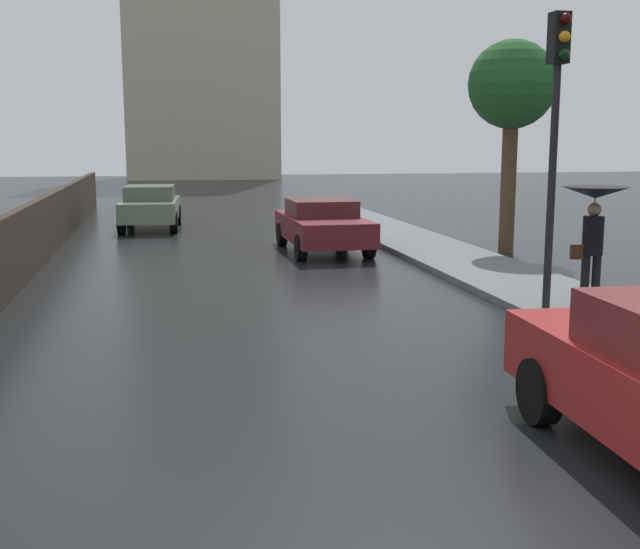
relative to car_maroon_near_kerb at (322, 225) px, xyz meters
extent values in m
cube|color=maroon|center=(0.00, -0.04, -0.08)|extent=(1.84, 4.18, 0.59)
cube|color=#461C22|center=(0.00, 0.16, 0.42)|extent=(1.60, 1.81, 0.41)
cylinder|color=black|center=(-0.84, 1.32, -0.38)|extent=(0.23, 0.61, 0.61)
cylinder|color=black|center=(0.81, 1.34, -0.38)|extent=(0.23, 0.61, 0.61)
cylinder|color=black|center=(-0.81, -1.42, -0.38)|extent=(0.23, 0.61, 0.61)
cylinder|color=black|center=(0.84, -1.40, -0.38)|extent=(0.23, 0.61, 0.61)
cylinder|color=black|center=(-0.36, -12.52, -0.35)|extent=(0.25, 0.67, 0.66)
cube|color=slate|center=(-4.30, 6.11, -0.05)|extent=(1.94, 3.98, 0.60)
cube|color=#4D5C49|center=(-4.30, 6.05, 0.47)|extent=(1.60, 1.88, 0.44)
cylinder|color=black|center=(-3.61, 4.78, -0.36)|extent=(0.26, 0.66, 0.65)
cylinder|color=black|center=(-5.16, 4.88, -0.36)|extent=(0.26, 0.66, 0.65)
cylinder|color=black|center=(-3.44, 7.33, -0.36)|extent=(0.26, 0.66, 0.65)
cylinder|color=black|center=(-4.99, 7.44, -0.36)|extent=(0.26, 0.66, 0.65)
cylinder|color=black|center=(2.94, -7.90, -0.14)|extent=(0.14, 0.14, 0.81)
cylinder|color=black|center=(2.76, -7.87, -0.14)|extent=(0.14, 0.14, 0.81)
cylinder|color=black|center=(2.85, -7.88, 0.58)|extent=(0.33, 0.33, 0.62)
sphere|color=#8C6647|center=(2.85, -7.88, 1.00)|extent=(0.22, 0.22, 0.22)
cube|color=#3F2314|center=(2.61, -7.84, 0.32)|extent=(0.21, 0.13, 0.24)
cylinder|color=#4C4C51|center=(2.85, -7.88, 0.94)|extent=(0.02, 0.02, 0.85)
cone|color=black|center=(2.85, -7.88, 1.28)|extent=(1.07, 1.07, 0.19)
cylinder|color=black|center=(1.92, -8.21, 1.34)|extent=(0.12, 0.12, 3.77)
cube|color=black|center=(1.92, -8.21, 3.60)|extent=(0.26, 0.26, 0.75)
sphere|color=#360503|center=(1.92, -8.38, 3.85)|extent=(0.17, 0.17, 0.17)
sphere|color=orange|center=(1.92, -8.38, 3.60)|extent=(0.17, 0.17, 0.17)
sphere|color=black|center=(1.92, -8.38, 3.35)|extent=(0.17, 0.17, 0.17)
cylinder|color=#4C3823|center=(4.49, -1.05, 1.00)|extent=(0.38, 0.38, 3.37)
sphere|color=#1E5123|center=(4.49, -1.05, 3.44)|extent=(2.14, 2.14, 2.14)
cube|color=#B2A88E|center=(-0.61, 40.92, 10.99)|extent=(11.25, 8.52, 23.35)
camera|label=1|loc=(-3.98, -19.49, 2.11)|focal=44.56mm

